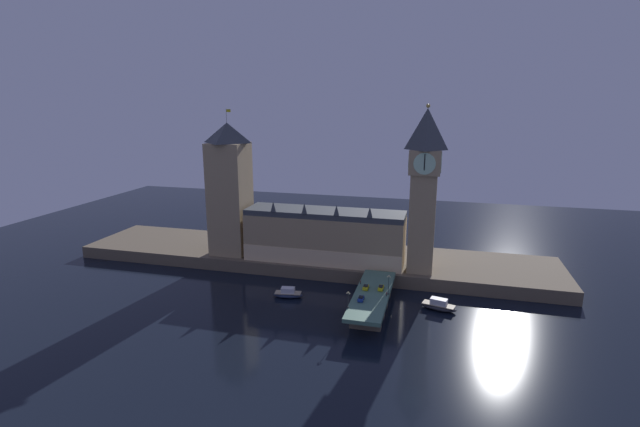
% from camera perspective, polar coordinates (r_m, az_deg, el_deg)
% --- Properties ---
extents(ground_plane, '(400.00, 400.00, 0.00)m').
position_cam_1_polar(ground_plane, '(184.93, -4.34, -10.00)').
color(ground_plane, black).
extents(embankment, '(220.00, 42.00, 5.46)m').
position_cam_1_polar(embankment, '(218.63, -1.01, -5.42)').
color(embankment, brown).
rests_on(embankment, ground_plane).
extents(parliament_hall, '(69.37, 18.72, 27.09)m').
position_cam_1_polar(parliament_hall, '(203.71, 0.59, -2.72)').
color(parliament_hall, tan).
rests_on(parliament_hall, embankment).
extents(clock_tower, '(12.57, 12.68, 67.77)m').
position_cam_1_polar(clock_tower, '(189.47, 12.67, 3.35)').
color(clock_tower, tan).
rests_on(clock_tower, embankment).
extents(victoria_tower, '(16.49, 16.49, 65.59)m').
position_cam_1_polar(victoria_tower, '(214.27, -11.05, 2.98)').
color(victoria_tower, tan).
rests_on(victoria_tower, embankment).
extents(bridge, '(12.34, 46.00, 6.94)m').
position_cam_1_polar(bridge, '(171.04, 6.40, -10.41)').
color(bridge, '#4C7560').
rests_on(bridge, ground_plane).
extents(car_northbound_lead, '(2.02, 4.03, 1.52)m').
position_cam_1_polar(car_northbound_lead, '(172.82, 5.67, -9.02)').
color(car_northbound_lead, yellow).
rests_on(car_northbound_lead, bridge).
extents(car_northbound_trail, '(1.97, 4.12, 1.49)m').
position_cam_1_polar(car_northbound_trail, '(163.35, 5.07, -10.39)').
color(car_northbound_trail, navy).
rests_on(car_northbound_trail, bridge).
extents(car_southbound_trail, '(1.94, 4.49, 1.50)m').
position_cam_1_polar(car_southbound_trail, '(173.01, 7.51, -9.05)').
color(car_southbound_trail, yellow).
rests_on(car_southbound_trail, bridge).
extents(pedestrian_mid_walk, '(0.38, 0.38, 1.58)m').
position_cam_1_polar(pedestrian_mid_walk, '(167.80, 8.21, -9.76)').
color(pedestrian_mid_walk, black).
rests_on(pedestrian_mid_walk, bridge).
extents(pedestrian_far_rail, '(0.38, 0.38, 1.58)m').
position_cam_1_polar(pedestrian_far_rail, '(176.98, 5.01, -8.40)').
color(pedestrian_far_rail, black).
rests_on(pedestrian_far_rail, bridge).
extents(street_lamp_near, '(1.34, 0.60, 5.94)m').
position_cam_1_polar(street_lamp_near, '(156.17, 3.49, -10.31)').
color(street_lamp_near, '#2D3333').
rests_on(street_lamp_near, bridge).
extents(street_lamp_mid, '(1.34, 0.60, 7.35)m').
position_cam_1_polar(street_lamp_mid, '(167.71, 8.45, -8.39)').
color(street_lamp_mid, '#2D3333').
rests_on(street_lamp_mid, bridge).
extents(boat_upstream, '(12.06, 6.45, 4.00)m').
position_cam_1_polar(boat_upstream, '(182.54, -3.97, -9.82)').
color(boat_upstream, '#1E2842').
rests_on(boat_upstream, ground_plane).
extents(boat_downstream, '(13.85, 7.92, 4.34)m').
position_cam_1_polar(boat_downstream, '(177.27, 14.38, -10.94)').
color(boat_downstream, '#28282D').
rests_on(boat_downstream, ground_plane).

